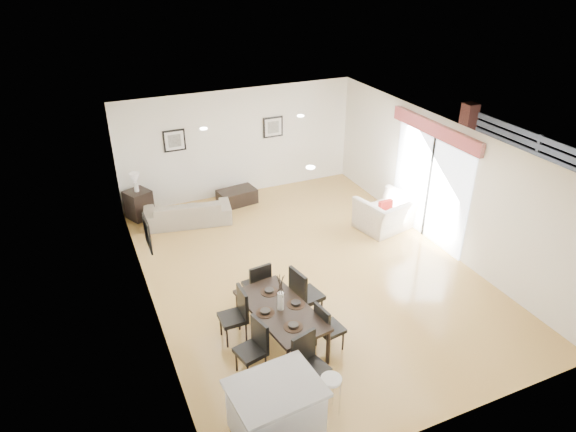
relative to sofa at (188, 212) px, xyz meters
name	(u,v)px	position (x,y,z in m)	size (l,w,h in m)	color
ground	(308,271)	(1.67, -2.92, -0.29)	(8.00, 8.00, 0.00)	tan
wall_back	(239,143)	(1.67, 1.08, 1.06)	(6.00, 0.04, 2.70)	white
wall_front	(453,347)	(1.67, -6.92, 1.06)	(6.00, 0.04, 2.70)	white
wall_left	(146,244)	(-1.33, -2.92, 1.06)	(0.04, 8.00, 2.70)	white
wall_right	(440,183)	(4.67, -2.92, 1.06)	(0.04, 8.00, 2.70)	white
ceiling	(311,141)	(1.67, -2.92, 2.41)	(6.00, 8.00, 0.02)	white
sofa	(188,212)	(0.00, 0.00, 0.00)	(1.96, 0.76, 0.57)	gray
armchair	(386,213)	(4.01, -2.06, 0.10)	(1.17, 1.03, 0.76)	white
courtyard_plant_a	(521,205)	(7.17, -2.92, 0.06)	(0.63, 0.54, 0.70)	#366129
courtyard_plant_b	(482,187)	(7.09, -1.74, 0.03)	(0.35, 0.35, 0.63)	#366129
dining_table	(281,312)	(0.37, -4.60, 0.33)	(1.08, 1.77, 0.69)	black
dining_chair_wnear	(255,344)	(-0.22, -5.00, 0.22)	(0.49, 0.49, 0.90)	black
dining_chair_wfar	(237,312)	(-0.22, -4.19, 0.23)	(0.42, 0.42, 0.92)	black
dining_chair_enear	(326,326)	(0.96, -5.03, 0.19)	(0.43, 0.43, 0.86)	black
dining_chair_efar	(303,292)	(0.94, -4.21, 0.28)	(0.53, 0.53, 1.01)	black
dining_chair_head	(308,360)	(0.34, -5.63, 0.24)	(0.52, 0.52, 0.93)	black
dining_chair_foot	(258,283)	(0.37, -3.58, 0.22)	(0.45, 0.45, 0.91)	black
vase	(281,295)	(0.37, -4.60, 0.66)	(0.81, 1.24, 0.63)	white
coffee_table	(237,197)	(1.36, 0.50, -0.10)	(0.91, 0.55, 0.37)	black
side_table	(139,204)	(-0.98, 0.72, 0.05)	(0.51, 0.51, 0.68)	black
table_lamp	(135,180)	(-0.98, 0.72, 0.68)	(0.24, 0.24, 0.45)	white
cushion	(385,207)	(3.90, -2.17, 0.31)	(0.33, 0.10, 0.33)	maroon
kitchen_island	(276,409)	(-0.36, -6.15, 0.12)	(1.22, 0.98, 0.81)	silver
bar_stool	(331,383)	(0.44, -6.15, 0.25)	(0.29, 0.29, 0.63)	white
framed_print_back_left	(174,141)	(0.07, 1.05, 1.36)	(0.52, 0.04, 0.52)	black
framed_print_back_right	(273,127)	(2.57, 1.05, 1.36)	(0.52, 0.04, 0.52)	black
framed_print_left_wall	(147,233)	(-1.30, -3.12, 1.36)	(0.04, 0.52, 0.52)	black
sliding_door	(431,165)	(4.63, -2.62, 1.38)	(0.12, 2.70, 2.57)	white
courtyard	(519,165)	(7.83, -2.05, 0.64)	(6.00, 6.00, 2.00)	gray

